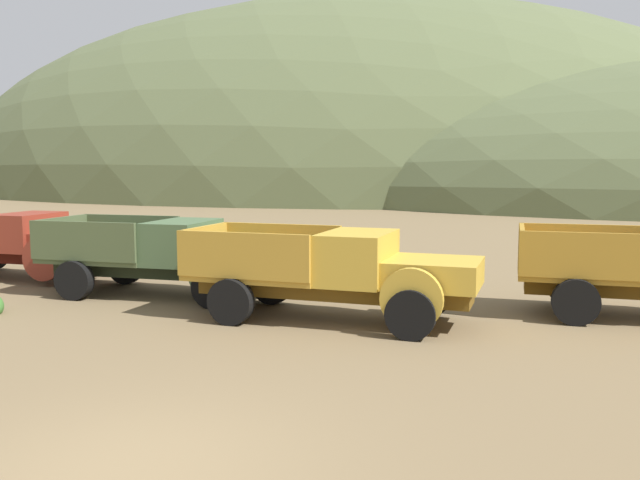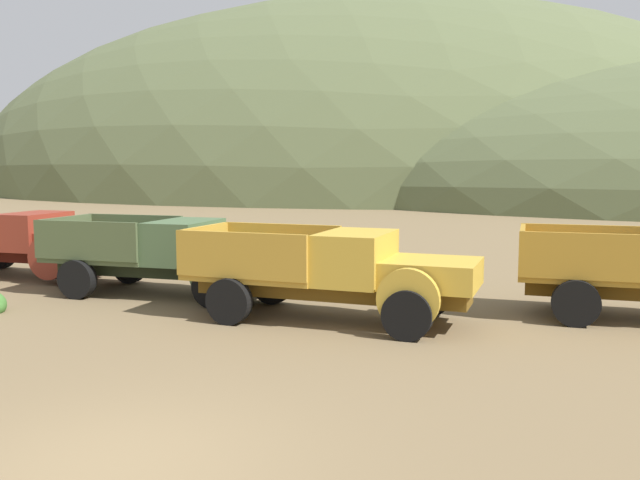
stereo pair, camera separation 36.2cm
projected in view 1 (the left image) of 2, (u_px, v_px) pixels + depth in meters
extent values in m
plane|color=brown|center=(126.00, 470.00, 7.28)|extent=(300.00, 300.00, 0.00)
ellipsoid|color=#56603D|center=(353.00, 189.00, 88.81)|extent=(104.28, 80.17, 46.28)
cube|color=#42140D|center=(15.00, 255.00, 19.52)|extent=(5.51, 1.04, 0.36)
cube|color=maroon|center=(74.00, 242.00, 18.91)|extent=(1.76, 1.75, 0.55)
cube|color=#B7B2A8|center=(99.00, 244.00, 18.69)|extent=(0.09, 1.19, 0.44)
cylinder|color=maroon|center=(43.00, 259.00, 18.04)|extent=(1.20, 0.19, 1.20)
cylinder|color=maroon|center=(89.00, 250.00, 20.00)|extent=(1.20, 0.19, 1.20)
cube|color=maroon|center=(28.00, 231.00, 19.30)|extent=(1.30, 2.01, 1.05)
cube|color=black|center=(45.00, 225.00, 19.12)|extent=(0.07, 1.69, 0.59)
cylinder|color=black|center=(91.00, 259.00, 20.08)|extent=(0.96, 0.29, 0.96)
cube|color=#232B1B|center=(164.00, 269.00, 16.94)|extent=(5.70, 1.06, 0.36)
cube|color=#47603D|center=(241.00, 254.00, 16.32)|extent=(1.81, 1.84, 0.55)
cube|color=#B7B2A8|center=(274.00, 256.00, 16.10)|extent=(0.09, 1.26, 0.44)
cylinder|color=#47603D|center=(213.00, 275.00, 15.39)|extent=(1.20, 0.19, 1.20)
cylinder|color=#47603D|center=(249.00, 262.00, 17.47)|extent=(1.20, 0.19, 1.20)
cube|color=#47603D|center=(183.00, 242.00, 16.71)|extent=(1.33, 2.11, 1.05)
cube|color=black|center=(204.00, 234.00, 16.53)|extent=(0.06, 1.79, 0.59)
cube|color=#495735|center=(109.00, 257.00, 17.32)|extent=(2.89, 2.21, 0.12)
cube|color=#495735|center=(82.00, 241.00, 16.21)|extent=(2.88, 0.11, 0.95)
cube|color=#495735|center=(131.00, 232.00, 18.32)|extent=(2.88, 0.11, 0.95)
cube|color=#495735|center=(62.00, 235.00, 17.63)|extent=(0.11, 2.20, 0.95)
cylinder|color=black|center=(213.00, 288.00, 15.36)|extent=(0.96, 0.28, 0.96)
cylinder|color=black|center=(250.00, 272.00, 17.56)|extent=(0.96, 0.28, 0.96)
cylinder|color=black|center=(74.00, 280.00, 16.34)|extent=(0.96, 0.28, 0.96)
cylinder|color=black|center=(126.00, 267.00, 18.53)|extent=(0.96, 0.28, 0.96)
cube|color=brown|center=(332.00, 289.00, 14.22)|extent=(5.85, 1.33, 0.36)
cube|color=gold|center=(434.00, 273.00, 13.49)|extent=(1.93, 1.85, 0.55)
cube|color=#B7B2A8|center=(477.00, 277.00, 13.22)|extent=(0.15, 1.20, 0.44)
cylinder|color=gold|center=(411.00, 300.00, 12.63)|extent=(1.21, 0.25, 1.20)
cylinder|color=gold|center=(430.00, 281.00, 14.58)|extent=(1.21, 0.25, 1.20)
cube|color=gold|center=(357.00, 257.00, 13.97)|extent=(1.46, 2.08, 1.05)
cube|color=black|center=(386.00, 248.00, 13.75)|extent=(0.15, 1.70, 0.59)
cube|color=#B5882D|center=(263.00, 274.00, 14.70)|extent=(3.05, 2.27, 0.12)
cube|color=#B5882D|center=(242.00, 256.00, 13.66)|extent=(2.93, 0.27, 0.95)
cube|color=#B5882D|center=(281.00, 244.00, 15.63)|extent=(2.93, 0.27, 0.95)
cube|color=#B5882D|center=(205.00, 247.00, 15.09)|extent=(0.22, 2.10, 0.95)
cylinder|color=black|center=(411.00, 315.00, 12.61)|extent=(0.97, 0.34, 0.96)
cylinder|color=black|center=(430.00, 294.00, 14.67)|extent=(0.97, 0.34, 0.96)
cylinder|color=black|center=(231.00, 302.00, 13.80)|extent=(0.97, 0.34, 0.96)
cylinder|color=black|center=(272.00, 284.00, 15.86)|extent=(0.97, 0.34, 0.96)
cube|color=#A47826|center=(584.00, 274.00, 14.65)|extent=(2.77, 2.00, 0.12)
cube|color=#A47826|center=(590.00, 256.00, 13.65)|extent=(2.75, 0.13, 0.95)
cube|color=#A47826|center=(580.00, 245.00, 15.53)|extent=(2.75, 0.13, 0.95)
cube|color=#A47826|center=(521.00, 248.00, 14.95)|extent=(0.12, 1.97, 0.95)
cylinder|color=black|center=(576.00, 302.00, 13.78)|extent=(0.96, 0.29, 0.96)
cylinder|color=black|center=(568.00, 285.00, 15.74)|extent=(0.96, 0.29, 0.96)
ellipsoid|color=#3D702D|center=(398.00, 281.00, 17.36)|extent=(1.17, 1.06, 1.04)
ellipsoid|color=#3D702D|center=(402.00, 278.00, 17.49)|extent=(1.25, 1.13, 1.28)
ellipsoid|color=#3D702D|center=(389.00, 282.00, 17.21)|extent=(1.25, 1.13, 1.00)
ellipsoid|color=olive|center=(149.00, 259.00, 22.40)|extent=(0.69, 0.62, 0.51)
ellipsoid|color=olive|center=(147.00, 260.00, 22.11)|extent=(0.64, 0.57, 0.50)
ellipsoid|color=olive|center=(154.00, 259.00, 22.16)|extent=(0.64, 0.58, 0.61)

